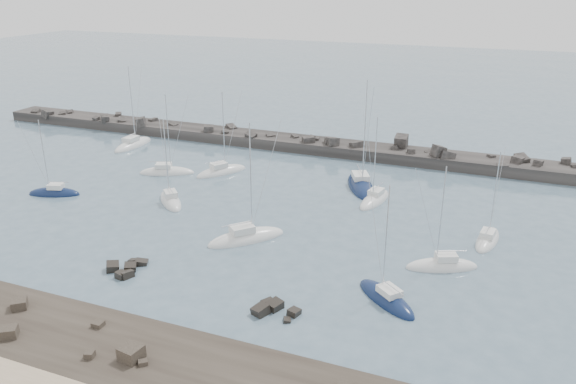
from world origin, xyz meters
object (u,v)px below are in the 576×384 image
(sailboat_5, at_px, (171,201))
(sailboat_7, at_px, (246,239))
(sailboat_2, at_px, (54,194))
(sailboat_6, at_px, (375,200))
(sailboat_9, at_px, (442,267))
(sailboat_3, at_px, (221,172))
(sailboat_8, at_px, (361,186))
(sailboat_10, at_px, (487,240))
(sailboat_1, at_px, (133,145))
(sailboat_13, at_px, (386,299))
(sailboat_4, at_px, (167,173))

(sailboat_5, height_order, sailboat_7, sailboat_7)
(sailboat_2, bearing_deg, sailboat_6, 18.59)
(sailboat_2, distance_m, sailboat_6, 44.07)
(sailboat_2, distance_m, sailboat_9, 52.62)
(sailboat_3, height_order, sailboat_9, sailboat_3)
(sailboat_8, bearing_deg, sailboat_10, -32.96)
(sailboat_1, distance_m, sailboat_9, 62.12)
(sailboat_5, bearing_deg, sailboat_2, -167.88)
(sailboat_2, relative_size, sailboat_5, 0.94)
(sailboat_9, bearing_deg, sailboat_6, 124.98)
(sailboat_13, bearing_deg, sailboat_2, 168.65)
(sailboat_4, xyz_separation_m, sailboat_13, (39.06, -23.06, -0.00))
(sailboat_8, distance_m, sailboat_13, 29.94)
(sailboat_5, relative_size, sailboat_9, 1.01)
(sailboat_4, distance_m, sailboat_9, 45.51)
(sailboat_3, height_order, sailboat_5, sailboat_3)
(sailboat_7, distance_m, sailboat_8, 22.86)
(sailboat_5, bearing_deg, sailboat_9, -7.85)
(sailboat_7, bearing_deg, sailboat_3, 124.83)
(sailboat_4, bearing_deg, sailboat_5, -54.43)
(sailboat_5, distance_m, sailboat_10, 40.23)
(sailboat_10, xyz_separation_m, sailboat_13, (-8.01, -16.61, 0.00))
(sailboat_4, height_order, sailboat_8, sailboat_8)
(sailboat_1, distance_m, sailboat_10, 63.12)
(sailboat_4, bearing_deg, sailboat_9, -18.89)
(sailboat_2, height_order, sailboat_7, sailboat_7)
(sailboat_8, height_order, sailboat_10, sailboat_8)
(sailboat_9, bearing_deg, sailboat_4, 161.11)
(sailboat_1, distance_m, sailboat_4, 17.23)
(sailboat_7, relative_size, sailboat_8, 0.89)
(sailboat_8, distance_m, sailboat_9, 24.30)
(sailboat_2, bearing_deg, sailboat_1, 100.12)
(sailboat_5, xyz_separation_m, sailboat_7, (14.31, -6.53, -0.00))
(sailboat_2, relative_size, sailboat_10, 1.01)
(sailboat_1, bearing_deg, sailboat_6, -11.80)
(sailboat_1, relative_size, sailboat_3, 1.12)
(sailboat_3, xyz_separation_m, sailboat_7, (13.61, -19.55, 0.01))
(sailboat_2, xyz_separation_m, sailboat_3, (17.23, 16.57, 0.00))
(sailboat_7, relative_size, sailboat_10, 1.30)
(sailboat_6, height_order, sailboat_7, sailboat_7)
(sailboat_8, bearing_deg, sailboat_5, -146.01)
(sailboat_7, bearing_deg, sailboat_5, 155.47)
(sailboat_5, distance_m, sailboat_8, 26.73)
(sailboat_10, bearing_deg, sailboat_9, -115.85)
(sailboat_4, distance_m, sailboat_6, 32.24)
(sailboat_3, relative_size, sailboat_5, 1.11)
(sailboat_2, height_order, sailboat_6, sailboat_6)
(sailboat_1, height_order, sailboat_10, sailboat_1)
(sailboat_3, xyz_separation_m, sailboat_13, (31.38, -26.32, -0.01))
(sailboat_7, bearing_deg, sailboat_1, 142.77)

